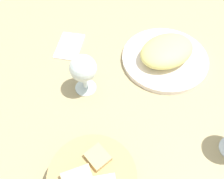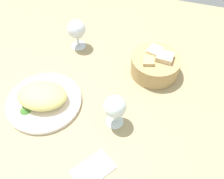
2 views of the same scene
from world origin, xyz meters
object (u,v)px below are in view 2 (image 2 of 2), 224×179
Objects in this scene: wine_glass_far at (77,30)px; bread_basket at (155,65)px; plate at (44,102)px; folded_napkin at (93,169)px; wine_glass_near at (115,108)px.

bread_basket is at bearing -9.19° from wine_glass_far.
plate is 40.49cm from bread_basket.
folded_napkin is at bearing -63.43° from wine_glass_far.
wine_glass_far reaches higher than wine_glass_near.
wine_glass_far is at bearing 60.88° from folded_napkin.
bread_basket is 1.49× the size of wine_glass_near.
wine_glass_far is (-0.00, 29.88, 7.03)cm from plate.
wine_glass_far is 1.07× the size of folded_napkin.
bread_basket is at bearing 72.97° from wine_glass_near.
plate reaches higher than folded_napkin.
wine_glass_far reaches higher than folded_napkin.
wine_glass_near is 18.09cm from folded_napkin.
wine_glass_near is at bearing -50.92° from wine_glass_far.
wine_glass_far is at bearing 129.08° from wine_glass_near.
bread_basket is 42.39cm from folded_napkin.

